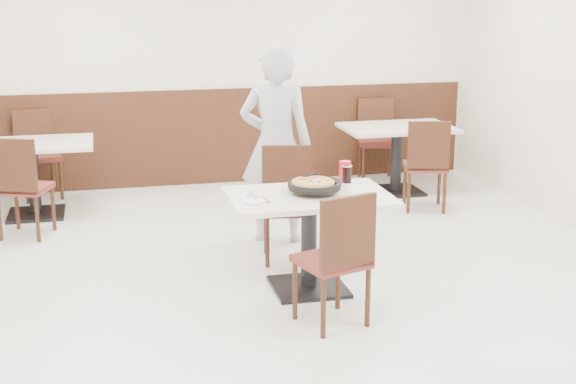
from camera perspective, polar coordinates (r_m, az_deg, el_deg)
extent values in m
plane|color=beige|center=(6.19, 0.04, -6.96)|extent=(7.00, 7.00, 0.00)
cube|color=beige|center=(9.23, -5.03, 9.17)|extent=(6.00, 0.04, 2.80)
cube|color=beige|center=(2.63, 17.95, -5.73)|extent=(6.00, 0.04, 2.80)
cube|color=black|center=(9.33, -4.89, 3.96)|extent=(5.90, 0.03, 1.10)
cylinder|color=black|center=(6.04, 1.97, 0.17)|extent=(0.13, 0.13, 0.04)
cylinder|color=black|center=(6.01, 1.89, 0.31)|extent=(0.40, 0.40, 0.01)
cylinder|color=tan|center=(6.01, 1.79, 0.50)|extent=(0.28, 0.28, 0.02)
cube|color=white|center=(6.04, 1.96, 0.90)|extent=(0.08, 0.10, 0.00)
cube|color=white|center=(5.80, -2.33, -0.63)|extent=(0.17, 0.17, 0.00)
cylinder|color=white|center=(5.76, -2.49, -0.66)|extent=(0.17, 0.17, 0.01)
cube|color=white|center=(5.84, -2.34, -0.36)|extent=(0.05, 0.15, 0.00)
cylinder|color=black|center=(6.33, 4.21, 1.24)|extent=(0.07, 0.07, 0.13)
cylinder|color=red|center=(6.38, 4.07, 1.49)|extent=(0.09, 0.09, 0.16)
imported|color=silver|center=(7.13, -0.87, 3.36)|extent=(0.74, 0.60, 1.76)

